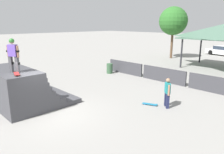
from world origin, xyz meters
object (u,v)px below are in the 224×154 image
skateboard_on_ground (150,104)px  parked_car_white (223,51)px  bystander_walking (167,91)px  trash_bin (110,68)px  skateboard_on_deck (17,74)px  tree_beside_pavilion (173,21)px  skater_on_deck (13,53)px

skateboard_on_ground → parked_car_white: bearing=77.5°
bystander_walking → trash_bin: 8.44m
skateboard_on_deck → tree_beside_pavilion: bearing=118.0°
bystander_walking → trash_bin: (-7.76, 3.28, -0.44)m
skateboard_on_ground → trash_bin: bearing=129.3°
skateboard_on_ground → parked_car_white: (-4.14, 21.96, 0.54)m
parked_car_white → skateboard_on_ground: bearing=-67.4°
skater_on_deck → bystander_walking: skater_on_deck is taller
parked_car_white → bystander_walking: bearing=-65.3°
skateboard_on_deck → trash_bin: (-3.62, 9.18, -1.61)m
tree_beside_pavilion → trash_bin: size_ratio=7.25×
trash_bin → skateboard_on_deck: bearing=-68.5°
bystander_walking → skateboard_on_ground: size_ratio=1.89×
trash_bin → skateboard_on_ground: bearing=-27.6°
tree_beside_pavilion → trash_bin: tree_beside_pavilion is taller
skateboard_on_ground → trash_bin: trash_bin is taller
skater_on_deck → parked_car_white: 27.41m
tree_beside_pavilion → parked_car_white: bearing=62.7°
bystander_walking → trash_bin: bystander_walking is taller
bystander_walking → skateboard_on_deck: bearing=98.1°
skater_on_deck → bystander_walking: bearing=17.4°
bystander_walking → trash_bin: size_ratio=1.82×
skater_on_deck → skateboard_on_ground: (4.03, 5.35, -2.84)m
bystander_walking → parked_car_white: bearing=-34.1°
skater_on_deck → trash_bin: bearing=75.5°
skateboard_on_deck → bystander_walking: skateboard_on_deck is taller
parked_car_white → skater_on_deck: bearing=-77.9°
bystander_walking → tree_beside_pavilion: (-8.54, 14.51, 3.60)m
tree_beside_pavilion → parked_car_white: tree_beside_pavilion is taller
skateboard_on_ground → trash_bin: size_ratio=0.97×
parked_car_white → skateboard_on_deck: bearing=-76.5°
bystander_walking → skateboard_on_ground: 1.16m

